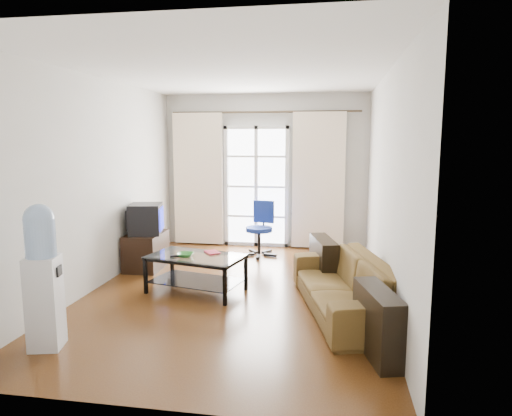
{
  "coord_description": "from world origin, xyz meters",
  "views": [
    {
      "loc": [
        1.17,
        -5.45,
        1.91
      ],
      "look_at": [
        0.21,
        0.35,
        1.02
      ],
      "focal_mm": 32.0,
      "sensor_mm": 36.0,
      "label": 1
    }
  ],
  "objects_px": {
    "coffee_table": "(196,268)",
    "crt_tv": "(145,219)",
    "sofa": "(345,285)",
    "task_chair": "(260,240)",
    "tv_stand": "(146,251)",
    "water_cooler": "(43,274)"
  },
  "relations": [
    {
      "from": "coffee_table",
      "to": "crt_tv",
      "type": "bearing_deg",
      "value": 139.63
    },
    {
      "from": "crt_tv",
      "to": "sofa",
      "type": "bearing_deg",
      "value": -36.81
    },
    {
      "from": "task_chair",
      "to": "tv_stand",
      "type": "bearing_deg",
      "value": -132.2
    },
    {
      "from": "crt_tv",
      "to": "task_chair",
      "type": "bearing_deg",
      "value": 21.32
    },
    {
      "from": "sofa",
      "to": "water_cooler",
      "type": "height_order",
      "value": "water_cooler"
    },
    {
      "from": "tv_stand",
      "to": "task_chair",
      "type": "distance_m",
      "value": 1.87
    },
    {
      "from": "tv_stand",
      "to": "task_chair",
      "type": "relative_size",
      "value": 0.81
    },
    {
      "from": "crt_tv",
      "to": "tv_stand",
      "type": "bearing_deg",
      "value": 83.68
    },
    {
      "from": "sofa",
      "to": "tv_stand",
      "type": "distance_m",
      "value": 3.15
    },
    {
      "from": "tv_stand",
      "to": "crt_tv",
      "type": "distance_m",
      "value": 0.49
    },
    {
      "from": "task_chair",
      "to": "water_cooler",
      "type": "height_order",
      "value": "water_cooler"
    },
    {
      "from": "tv_stand",
      "to": "water_cooler",
      "type": "xyz_separation_m",
      "value": [
        0.14,
        -2.65,
        0.44
      ]
    },
    {
      "from": "tv_stand",
      "to": "crt_tv",
      "type": "xyz_separation_m",
      "value": [
        0.0,
        -0.02,
        0.49
      ]
    },
    {
      "from": "coffee_table",
      "to": "water_cooler",
      "type": "height_order",
      "value": "water_cooler"
    },
    {
      "from": "water_cooler",
      "to": "task_chair",
      "type": "bearing_deg",
      "value": 55.13
    },
    {
      "from": "crt_tv",
      "to": "water_cooler",
      "type": "distance_m",
      "value": 2.63
    },
    {
      "from": "water_cooler",
      "to": "coffee_table",
      "type": "bearing_deg",
      "value": 48.47
    },
    {
      "from": "sofa",
      "to": "coffee_table",
      "type": "bearing_deg",
      "value": -115.52
    },
    {
      "from": "coffee_table",
      "to": "sofa",
      "type": "bearing_deg",
      "value": -11.27
    },
    {
      "from": "tv_stand",
      "to": "water_cooler",
      "type": "bearing_deg",
      "value": -88.52
    },
    {
      "from": "sofa",
      "to": "crt_tv",
      "type": "distance_m",
      "value": 3.17
    },
    {
      "from": "crt_tv",
      "to": "coffee_table",
      "type": "bearing_deg",
      "value": -53.62
    }
  ]
}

